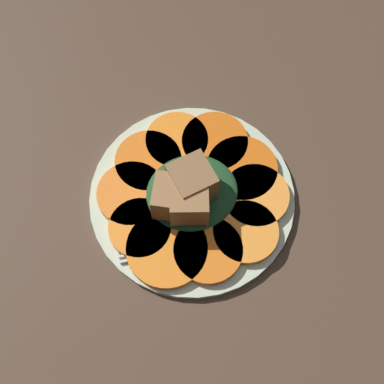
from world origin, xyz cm
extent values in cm
cube|color=#4C3828|center=(0.00, 0.00, 1.00)|extent=(120.00, 120.00, 2.00)
cylinder|color=beige|center=(0.00, 0.00, 2.50)|extent=(25.29, 25.29, 1.00)
cylinder|color=white|center=(0.00, 0.00, 2.55)|extent=(20.23, 20.23, 1.00)
cylinder|color=orange|center=(4.90, -6.40, 3.59)|extent=(7.80, 7.80, 0.97)
cylinder|color=orange|center=(7.39, -2.23, 3.59)|extent=(8.24, 8.24, 0.97)
cylinder|color=#D45F13|center=(6.86, 1.69, 3.59)|extent=(8.86, 8.86, 0.97)
cylinder|color=#D45F12|center=(4.62, 6.20, 3.59)|extent=(8.43, 8.43, 0.97)
cylinder|color=orange|center=(0.34, 7.62, 3.59)|extent=(7.99, 7.99, 0.97)
cylinder|color=orange|center=(-4.17, 5.64, 3.59)|extent=(8.38, 8.38, 0.97)
cylinder|color=orange|center=(-7.16, 1.83, 3.59)|extent=(8.46, 8.46, 0.97)
cylinder|color=orange|center=(-7.11, -2.78, 3.59)|extent=(7.47, 7.47, 0.97)
cylinder|color=orange|center=(-4.60, -6.05, 3.59)|extent=(9.58, 9.58, 0.97)
cylinder|color=orange|center=(-0.13, -7.44, 3.59)|extent=(8.13, 8.13, 0.97)
ellipsoid|color=#1E4723|center=(0.00, 0.00, 4.01)|extent=(11.23, 10.11, 1.81)
cube|color=brown|center=(-0.06, 0.09, 7.21)|extent=(5.52, 5.52, 4.61)
cube|color=olive|center=(-0.91, -2.29, 7.09)|extent=(5.27, 5.27, 4.35)
cube|color=olive|center=(-2.64, -1.31, 7.08)|extent=(5.67, 5.67, 4.34)
cube|color=silver|center=(2.32, -5.69, 3.30)|extent=(12.47, 1.63, 0.40)
cube|color=silver|center=(-4.64, -5.39, 3.30)|extent=(1.60, 2.37, 0.40)
cube|color=silver|center=(-7.88, -6.25, 3.30)|extent=(4.91, 0.52, 0.40)
cube|color=silver|center=(-7.85, -5.59, 3.30)|extent=(4.91, 0.52, 0.40)
cube|color=silver|center=(-7.83, -4.92, 3.30)|extent=(4.91, 0.52, 0.40)
cube|color=silver|center=(-7.80, -4.25, 3.30)|extent=(4.91, 0.52, 0.40)
camera|label=1|loc=(-6.47, -24.81, 63.48)|focal=50.00mm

